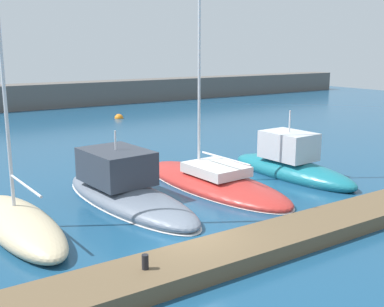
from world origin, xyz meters
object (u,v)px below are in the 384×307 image
motorboat_teal_fifth (290,165)px  motorboat_slate_third (124,189)px  mooring_buoy_orange (119,118)px  sailboat_sand_second (20,222)px  sailboat_red_fourth (213,181)px  dock_bollard (145,262)px

motorboat_teal_fifth → motorboat_slate_third: bearing=81.7°
mooring_buoy_orange → sailboat_sand_second: bearing=-122.2°
motorboat_slate_third → mooring_buoy_orange: 26.03m
sailboat_sand_second → sailboat_red_fourth: sailboat_red_fourth is taller
motorboat_teal_fifth → sailboat_sand_second: bearing=88.5°
motorboat_slate_third → mooring_buoy_orange: (10.79, 23.69, -0.56)m
sailboat_red_fourth → mooring_buoy_orange: size_ratio=25.12×
sailboat_sand_second → motorboat_slate_third: 5.02m
mooring_buoy_orange → dock_bollard: dock_bollard is taller
mooring_buoy_orange → dock_bollard: 34.01m
sailboat_red_fourth → motorboat_teal_fifth: bearing=-101.9°
sailboat_sand_second → motorboat_slate_third: (4.87, 1.22, 0.16)m
sailboat_sand_second → motorboat_slate_third: bearing=-78.6°
motorboat_teal_fifth → dock_bollard: motorboat_teal_fifth is taller
motorboat_slate_third → dock_bollard: (-2.92, -7.43, 0.20)m
sailboat_red_fourth → mooring_buoy_orange: sailboat_red_fourth is taller
sailboat_sand_second → sailboat_red_fourth: (9.60, 0.99, -0.14)m
sailboat_sand_second → motorboat_slate_third: sailboat_sand_second is taller
sailboat_red_fourth → dock_bollard: (-7.65, -7.20, 0.49)m
motorboat_slate_third → sailboat_red_fourth: bearing=-97.7°
motorboat_teal_fifth → dock_bollard: (-12.27, -6.50, 0.15)m
sailboat_red_fourth → dock_bollard: bearing=130.0°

